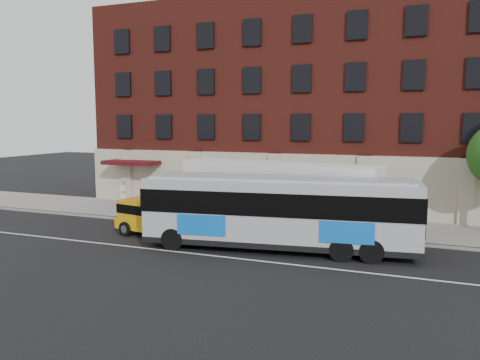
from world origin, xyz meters
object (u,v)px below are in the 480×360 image
at_px(yellow_suv, 156,216).
at_px(city_bus, 279,210).
at_px(sign_pole, 123,197).
at_px(shipping_container, 277,197).

bearing_deg(yellow_suv, city_bus, -3.32).
relative_size(sign_pole, yellow_suv, 0.47).
bearing_deg(city_bus, sign_pole, 162.97).
bearing_deg(yellow_suv, sign_pole, 143.93).
relative_size(city_bus, yellow_suv, 2.56).
height_order(sign_pole, yellow_suv, sign_pole).
bearing_deg(sign_pole, city_bus, -17.03).
bearing_deg(shipping_container, city_bus, -72.06).
distance_m(sign_pole, city_bus, 12.05).
relative_size(sign_pole, shipping_container, 0.21).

